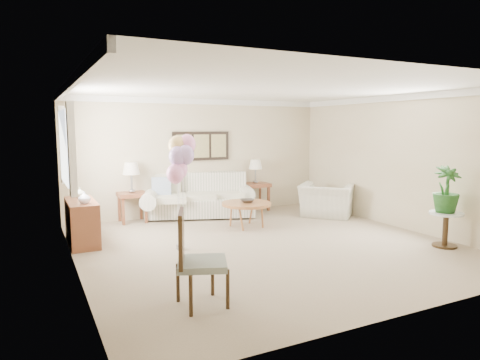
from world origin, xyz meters
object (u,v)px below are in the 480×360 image
at_px(coffee_table, 246,204).
at_px(armchair, 327,200).
at_px(accent_chair, 195,257).
at_px(balloon_cluster, 180,158).
at_px(sofa, 199,199).

bearing_deg(coffee_table, armchair, 3.76).
height_order(accent_chair, balloon_cluster, balloon_cluster).
relative_size(accent_chair, balloon_cluster, 0.58).
bearing_deg(sofa, balloon_cluster, -117.19).
bearing_deg(armchair, sofa, 21.19).
distance_m(accent_chair, balloon_cluster, 2.43).
bearing_deg(armchair, coffee_table, 51.84).
distance_m(coffee_table, accent_chair, 3.84).
relative_size(armchair, accent_chair, 1.02).
xyz_separation_m(armchair, accent_chair, (-4.32, -3.25, 0.21)).
bearing_deg(sofa, armchair, -26.89).
bearing_deg(armchair, accent_chair, 85.06).
relative_size(coffee_table, accent_chair, 0.90).
xyz_separation_m(accent_chair, balloon_cluster, (0.58, 2.17, 0.93)).
height_order(sofa, accent_chair, accent_chair).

